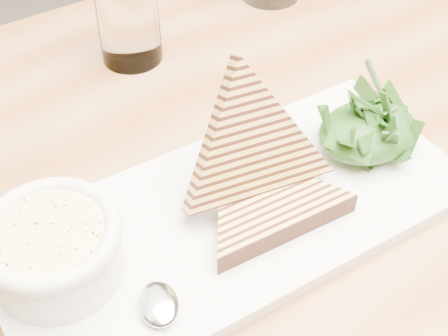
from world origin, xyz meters
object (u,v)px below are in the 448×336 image
platter (235,215)px  soup_bowl (56,255)px  table_top (319,147)px  glass_near (128,17)px

platter → soup_bowl: size_ratio=4.06×
table_top → glass_near: 0.26m
soup_bowl → platter: bearing=-4.4°
table_top → soup_bowl: (-0.29, -0.05, 0.06)m
glass_near → soup_bowl: bearing=-123.3°
soup_bowl → glass_near: bearing=56.7°
platter → soup_bowl: soup_bowl is taller
platter → soup_bowl: (-0.16, 0.01, 0.03)m
table_top → platter: 0.15m
platter → soup_bowl: bearing=175.6°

